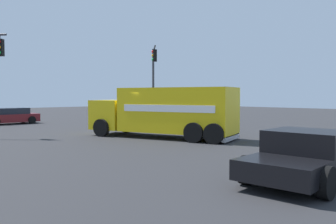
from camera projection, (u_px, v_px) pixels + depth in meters
name	position (u px, v px, depth m)	size (l,w,h in m)	color
ground_plane	(140.00, 135.00, 20.49)	(100.00, 100.00, 0.00)	#2B2B2D
delivery_truck	(165.00, 111.00, 19.39)	(8.63, 5.05, 2.74)	yellow
traffic_light_primary	(154.00, 74.00, 30.50)	(3.12, 2.57, 6.49)	#38383D
pickup_black	(310.00, 153.00, 9.74)	(2.52, 5.32, 1.38)	black
sedan_maroon	(11.00, 116.00, 28.79)	(2.09, 4.33, 1.31)	maroon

